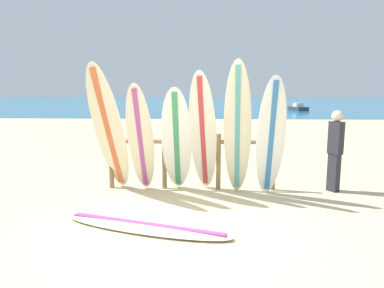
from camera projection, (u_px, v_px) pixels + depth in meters
ground_plane at (172, 225)px, 4.69m from camera, size 120.00×120.00×0.00m
ocean_water at (206, 101)px, 61.93m from camera, size 120.00×80.00×0.01m
surfboard_rack at (191, 154)px, 6.34m from camera, size 3.14×0.09×1.05m
surfboard_leaning_far_left at (109, 130)px, 5.96m from camera, size 0.73×1.16×2.31m
surfboard_leaning_left at (141, 140)px, 5.94m from camera, size 0.47×0.91×1.97m
surfboard_leaning_center_left at (177, 141)px, 6.01m from camera, size 0.56×0.91×1.91m
surfboard_leaning_center at (203, 133)px, 6.01m from camera, size 0.60×0.92×2.18m
surfboard_leaning_center_right at (237, 130)px, 5.79m from camera, size 0.55×0.83×2.34m
surfboard_leaning_right at (271, 137)px, 5.81m from camera, size 0.53×0.55×2.10m
surfboard_lying_on_sand at (145, 226)px, 4.57m from camera, size 2.47×1.19×0.08m
beachgoer_standing at (335, 147)px, 6.16m from camera, size 0.26×0.28×1.49m
small_boat_offshore at (298, 108)px, 32.51m from camera, size 1.61×2.23×0.71m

